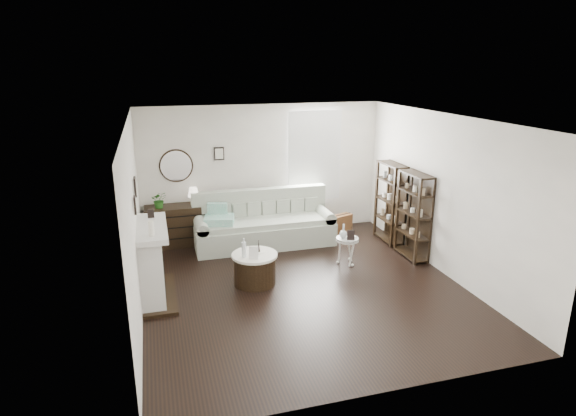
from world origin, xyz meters
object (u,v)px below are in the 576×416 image
object	(u,v)px
dresser	(177,226)
drum_table	(255,268)
sofa	(263,227)
pedestal_table	(347,240)

from	to	relation	value
dresser	drum_table	world-z (taller)	dresser
sofa	drum_table	world-z (taller)	sofa
dresser	pedestal_table	bearing A→B (deg)	-32.06
dresser	drum_table	bearing A→B (deg)	-62.66
drum_table	pedestal_table	world-z (taller)	drum_table
dresser	drum_table	xyz separation A→B (m)	(1.10, -2.14, -0.14)
drum_table	pedestal_table	bearing A→B (deg)	10.90
sofa	drum_table	size ratio (longest dim) A/B	3.66
drum_table	pedestal_table	distance (m)	1.81
sofa	dresser	world-z (taller)	sofa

